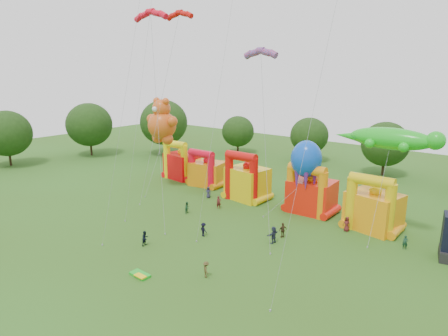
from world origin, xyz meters
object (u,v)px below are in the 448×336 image
Objects in this scene: bouncy_castle_2 at (246,181)px; teddy_bear_kite at (160,136)px; gecko_kite at (388,152)px; spectator_4 at (283,230)px; bouncy_castle_0 at (181,164)px; spectator_0 at (208,192)px; octopus_kite at (296,179)px.

bouncy_castle_2 is 15.08m from teddy_bear_kite.
teddy_bear_kite is at bearing -173.17° from gecko_kite.
gecko_kite reaches higher than spectator_4.
bouncy_castle_0 is 12.31m from spectator_0.
octopus_kite is at bearing -176.61° from gecko_kite.
teddy_bear_kite is 1.16× the size of gecko_kite.
bouncy_castle_0 is 3.88× the size of spectator_4.
bouncy_castle_0 is 0.69× the size of octopus_kite.
octopus_kite is at bearing -16.38° from spectator_0.
spectator_0 is (10.95, -5.37, -1.72)m from bouncy_castle_0.
octopus_kite is 8.71m from spectator_4.
gecko_kite is 14.49m from spectator_4.
teddy_bear_kite is at bearing -160.96° from bouncy_castle_2.
octopus_kite is (8.70, -1.26, 2.05)m from bouncy_castle_2.
spectator_0 is at bearing 9.76° from teddy_bear_kite.
octopus_kite reaches higher than spectator_4.
teddy_bear_kite reaches higher than octopus_kite.
gecko_kite is (19.53, -0.62, 6.97)m from bouncy_castle_2.
bouncy_castle_0 is at bearing -85.36° from spectator_4.
bouncy_castle_0 is 9.41m from teddy_bear_kite.
teddy_bear_kite reaches higher than gecko_kite.
gecko_kite reaches higher than bouncy_castle_2.
bouncy_castle_0 is at bearing 175.25° from gecko_kite.
octopus_kite reaches higher than bouncy_castle_0.
spectator_0 is 16.86m from spectator_4.
gecko_kite is (32.68, 3.92, 1.15)m from teddy_bear_kite.
gecko_kite is at bearing -1.82° from bouncy_castle_2.
octopus_kite is at bearing 8.52° from teddy_bear_kite.
bouncy_castle_0 is at bearing 171.67° from octopus_kite.
teddy_bear_kite is 1.46× the size of octopus_kite.
octopus_kite is (-10.83, -0.64, -4.92)m from gecko_kite.
bouncy_castle_2 is 0.50× the size of teddy_bear_kite.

